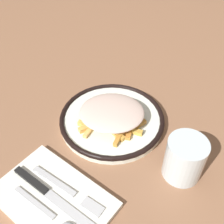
{
  "coord_description": "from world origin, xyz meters",
  "views": [
    {
      "loc": [
        0.4,
        0.26,
        0.5
      ],
      "look_at": [
        0.0,
        0.0,
        0.04
      ],
      "focal_mm": 43.76,
      "sensor_mm": 36.0,
      "label": 1
    }
  ],
  "objects_px": {
    "fork": "(66,189)",
    "knife": "(45,191)",
    "plate": "(112,119)",
    "napkin": "(53,199)",
    "spoon": "(55,219)",
    "fries_heap": "(112,114)",
    "water_glass": "(184,159)"
  },
  "relations": [
    {
      "from": "fries_heap",
      "to": "napkin",
      "type": "relative_size",
      "value": 0.88
    },
    {
      "from": "plate",
      "to": "knife",
      "type": "xyz_separation_m",
      "value": [
        0.24,
        0.0,
        0.0
      ]
    },
    {
      "from": "plate",
      "to": "fork",
      "type": "height_order",
      "value": "plate"
    },
    {
      "from": "knife",
      "to": "spoon",
      "type": "height_order",
      "value": "spoon"
    },
    {
      "from": "plate",
      "to": "spoon",
      "type": "bearing_deg",
      "value": 11.55
    },
    {
      "from": "napkin",
      "to": "fork",
      "type": "xyz_separation_m",
      "value": [
        -0.03,
        0.01,
        0.01
      ]
    },
    {
      "from": "plate",
      "to": "knife",
      "type": "height_order",
      "value": "plate"
    },
    {
      "from": "fork",
      "to": "spoon",
      "type": "height_order",
      "value": "spoon"
    },
    {
      "from": "fries_heap",
      "to": "fork",
      "type": "distance_m",
      "value": 0.21
    },
    {
      "from": "napkin",
      "to": "water_glass",
      "type": "height_order",
      "value": "water_glass"
    },
    {
      "from": "fries_heap",
      "to": "water_glass",
      "type": "distance_m",
      "value": 0.2
    },
    {
      "from": "fries_heap",
      "to": "napkin",
      "type": "distance_m",
      "value": 0.24
    },
    {
      "from": "spoon",
      "to": "water_glass",
      "type": "distance_m",
      "value": 0.28
    },
    {
      "from": "spoon",
      "to": "water_glass",
      "type": "xyz_separation_m",
      "value": [
        -0.23,
        0.15,
        0.03
      ]
    },
    {
      "from": "fork",
      "to": "knife",
      "type": "relative_size",
      "value": 0.84
    },
    {
      "from": "plate",
      "to": "napkin",
      "type": "relative_size",
      "value": 1.13
    },
    {
      "from": "fork",
      "to": "spoon",
      "type": "bearing_deg",
      "value": 21.61
    },
    {
      "from": "fries_heap",
      "to": "napkin",
      "type": "height_order",
      "value": "fries_heap"
    },
    {
      "from": "plate",
      "to": "napkin",
      "type": "xyz_separation_m",
      "value": [
        0.24,
        0.02,
        -0.01
      ]
    },
    {
      "from": "knife",
      "to": "spoon",
      "type": "xyz_separation_m",
      "value": [
        0.03,
        0.05,
        0.0
      ]
    },
    {
      "from": "knife",
      "to": "napkin",
      "type": "bearing_deg",
      "value": 86.63
    },
    {
      "from": "knife",
      "to": "water_glass",
      "type": "xyz_separation_m",
      "value": [
        -0.2,
        0.2,
        0.03
      ]
    },
    {
      "from": "spoon",
      "to": "fork",
      "type": "bearing_deg",
      "value": -158.39
    },
    {
      "from": "plate",
      "to": "fries_heap",
      "type": "distance_m",
      "value": 0.03
    },
    {
      "from": "plate",
      "to": "knife",
      "type": "distance_m",
      "value": 0.24
    },
    {
      "from": "napkin",
      "to": "spoon",
      "type": "relative_size",
      "value": 1.51
    },
    {
      "from": "water_glass",
      "to": "knife",
      "type": "bearing_deg",
      "value": -45.31
    },
    {
      "from": "plate",
      "to": "water_glass",
      "type": "height_order",
      "value": "water_glass"
    },
    {
      "from": "fries_heap",
      "to": "water_glass",
      "type": "relative_size",
      "value": 2.12
    },
    {
      "from": "fries_heap",
      "to": "spoon",
      "type": "height_order",
      "value": "fries_heap"
    },
    {
      "from": "plate",
      "to": "spoon",
      "type": "xyz_separation_m",
      "value": [
        0.27,
        0.06,
        0.0
      ]
    },
    {
      "from": "fork",
      "to": "water_glass",
      "type": "xyz_separation_m",
      "value": [
        -0.17,
        0.17,
        0.03
      ]
    }
  ]
}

